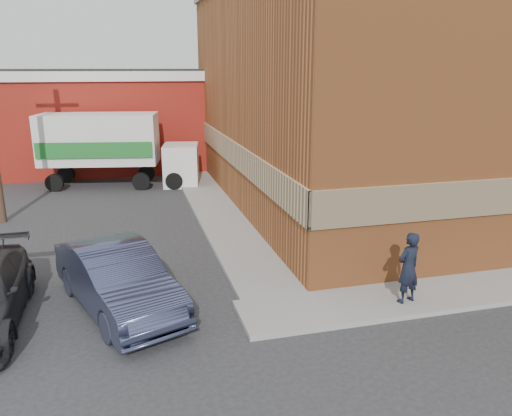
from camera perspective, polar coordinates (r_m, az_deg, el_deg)
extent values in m
plane|color=#28282B|center=(12.74, -0.47, -10.76)|extent=(90.00, 90.00, 0.00)
cube|color=#AD5C2C|center=(23.05, 14.97, 12.30)|extent=(14.00, 18.00, 9.00)
cube|color=tan|center=(20.77, -2.75, 6.37)|extent=(0.08, 18.16, 1.00)
cube|color=gray|center=(21.10, -4.96, 0.24)|extent=(1.80, 18.00, 0.12)
cube|color=maroon|center=(31.37, -20.82, 8.94)|extent=(16.00, 8.00, 5.00)
cube|color=silver|center=(31.21, -21.32, 13.94)|extent=(16.30, 8.30, 0.50)
cube|color=black|center=(31.21, -21.38, 14.49)|extent=(16.00, 8.00, 0.10)
imported|color=black|center=(12.71, 17.02, -6.54)|extent=(0.75, 0.59, 1.79)
imported|color=#323853|center=(12.54, -15.55, -7.78)|extent=(3.30, 5.14, 1.60)
cube|color=white|center=(25.54, -17.49, 7.56)|extent=(5.85, 3.19, 2.40)
cube|color=#1C6B27|center=(24.52, -18.00, 6.32)|extent=(5.27, 1.00, 0.74)
cube|color=white|center=(25.19, -9.22, 4.88)|extent=(2.01, 2.30, 2.03)
cylinder|color=black|center=(25.54, -22.03, 2.70)|extent=(0.87, 0.42, 0.83)
cylinder|color=black|center=(27.26, -20.90, 3.58)|extent=(0.87, 0.42, 0.83)
cylinder|color=black|center=(24.60, -12.98, 2.99)|extent=(0.87, 0.42, 0.83)
cylinder|color=black|center=(26.38, -12.40, 3.88)|extent=(0.87, 0.42, 0.83)
cylinder|color=black|center=(24.41, -9.33, 3.09)|extent=(0.87, 0.42, 0.83)
cylinder|color=black|center=(26.20, -9.00, 3.98)|extent=(0.87, 0.42, 0.83)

